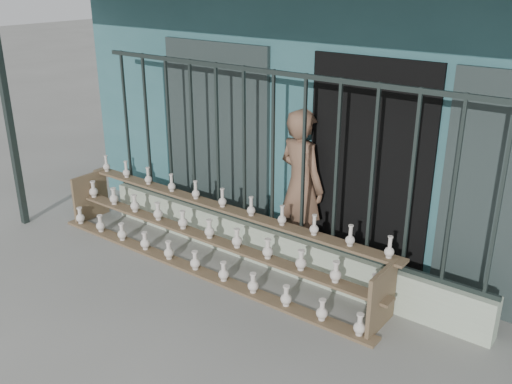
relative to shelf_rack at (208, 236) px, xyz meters
The scene contains 6 objects.
ground 1.13m from the shelf_rack, 56.04° to the right, with size 60.00×60.00×0.00m, color slate.
workshop_building 3.62m from the shelf_rack, 79.81° to the left, with size 7.40×6.60×3.21m.
parapet_wall 0.74m from the shelf_rack, 34.74° to the left, with size 5.00×0.20×0.45m, color #A8B79D.
security_fence 1.23m from the shelf_rack, 34.74° to the left, with size 5.00×0.04×1.80m.
shelf_rack is the anchor object (origin of this frame).
elderly_woman 1.21m from the shelf_rack, 47.66° to the left, with size 0.65×0.43×1.79m, color brown.
Camera 1 is at (3.38, -3.48, 3.21)m, focal length 40.00 mm.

